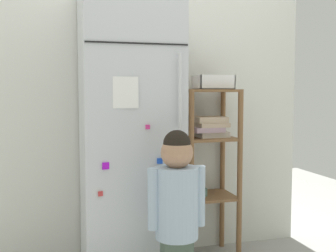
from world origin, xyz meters
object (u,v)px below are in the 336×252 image
object	(u,v)px
fruit_bin	(215,84)
child_standing	(177,202)
pantry_shelf_unit	(208,150)
refrigerator	(129,133)

from	to	relation	value
fruit_bin	child_standing	bearing A→B (deg)	-125.91
pantry_shelf_unit	refrigerator	bearing A→B (deg)	-168.18
refrigerator	pantry_shelf_unit	distance (m)	0.60
pantry_shelf_unit	child_standing	bearing A→B (deg)	-123.38
refrigerator	fruit_bin	world-z (taller)	refrigerator
child_standing	pantry_shelf_unit	distance (m)	0.77
refrigerator	pantry_shelf_unit	size ratio (longest dim) A/B	1.53
refrigerator	child_standing	bearing A→B (deg)	-73.00
child_standing	fruit_bin	size ratio (longest dim) A/B	3.86
pantry_shelf_unit	fruit_bin	bearing A→B (deg)	10.22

